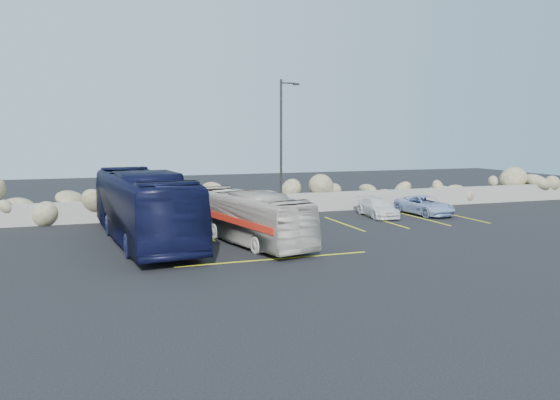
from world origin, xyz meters
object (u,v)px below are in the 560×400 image
object	(u,v)px
lamppost	(282,145)
car_a	(287,210)
car_c	(378,208)
car_d	(425,205)
tour_coach	(143,206)
vintage_bus	(248,217)

from	to	relation	value
lamppost	car_a	size ratio (longest dim) A/B	1.95
car_c	car_d	xyz separation A→B (m)	(3.13, -0.23, 0.03)
tour_coach	car_c	xyz separation A→B (m)	(13.98, 3.24, -1.10)
lamppost	car_a	bearing A→B (deg)	-87.46
lamppost	vintage_bus	bearing A→B (deg)	-122.45
vintage_bus	car_a	bearing A→B (deg)	39.92
lamppost	car_d	world-z (taller)	lamppost
car_c	car_d	world-z (taller)	car_d
vintage_bus	car_d	distance (m)	13.50
car_a	car_c	distance (m)	5.80
tour_coach	car_a	size ratio (longest dim) A/B	2.88
tour_coach	car_d	xyz separation A→B (m)	(17.11, 3.01, -1.07)
lamppost	tour_coach	size ratio (longest dim) A/B	0.68
vintage_bus	car_c	xyz separation A→B (m)	(9.49, 5.00, -0.64)
lamppost	tour_coach	world-z (taller)	lamppost
vintage_bus	car_c	size ratio (longest dim) A/B	2.27
car_a	car_c	bearing A→B (deg)	6.23
car_c	vintage_bus	bearing A→B (deg)	-146.57
vintage_bus	car_a	world-z (taller)	vintage_bus
car_a	car_c	xyz separation A→B (m)	(5.80, 0.04, -0.15)
vintage_bus	car_d	bearing A→B (deg)	7.26
car_a	car_d	world-z (taller)	car_a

